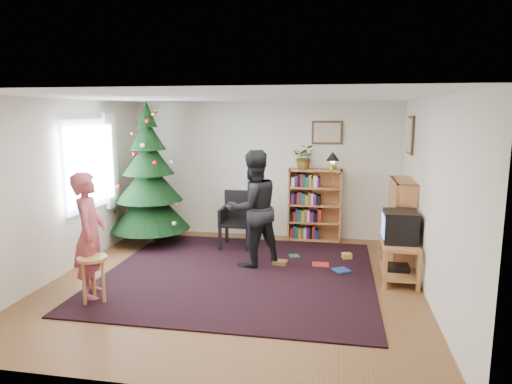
% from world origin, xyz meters
% --- Properties ---
extents(floor, '(5.00, 5.00, 0.00)m').
position_xyz_m(floor, '(0.00, 0.00, 0.00)').
color(floor, brown).
rests_on(floor, ground).
extents(ceiling, '(5.00, 5.00, 0.00)m').
position_xyz_m(ceiling, '(0.00, 0.00, 2.50)').
color(ceiling, white).
rests_on(ceiling, wall_back).
extents(wall_back, '(5.00, 0.02, 2.50)m').
position_xyz_m(wall_back, '(0.00, 2.50, 1.25)').
color(wall_back, silver).
rests_on(wall_back, floor).
extents(wall_front, '(5.00, 0.02, 2.50)m').
position_xyz_m(wall_front, '(0.00, -2.50, 1.25)').
color(wall_front, silver).
rests_on(wall_front, floor).
extents(wall_left, '(0.02, 5.00, 2.50)m').
position_xyz_m(wall_left, '(-2.50, 0.00, 1.25)').
color(wall_left, silver).
rests_on(wall_left, floor).
extents(wall_right, '(0.02, 5.00, 2.50)m').
position_xyz_m(wall_right, '(2.50, 0.00, 1.25)').
color(wall_right, silver).
rests_on(wall_right, floor).
extents(rug, '(3.80, 3.60, 0.02)m').
position_xyz_m(rug, '(0.00, 0.30, 0.01)').
color(rug, black).
rests_on(rug, floor).
extents(window_pane, '(0.04, 1.20, 1.40)m').
position_xyz_m(window_pane, '(-2.47, 0.60, 1.50)').
color(window_pane, silver).
rests_on(window_pane, wall_left).
extents(curtain, '(0.06, 0.35, 1.60)m').
position_xyz_m(curtain, '(-2.43, 1.30, 1.50)').
color(curtain, white).
rests_on(curtain, wall_left).
extents(picture_back, '(0.55, 0.03, 0.42)m').
position_xyz_m(picture_back, '(1.15, 2.48, 1.95)').
color(picture_back, '#4C3319').
rests_on(picture_back, wall_back).
extents(picture_right, '(0.03, 0.50, 0.60)m').
position_xyz_m(picture_right, '(2.48, 1.75, 1.95)').
color(picture_right, '#4C3319').
rests_on(picture_right, wall_right).
extents(christmas_tree, '(1.38, 1.38, 2.50)m').
position_xyz_m(christmas_tree, '(-1.89, 1.60, 1.04)').
color(christmas_tree, '#3F2816').
rests_on(christmas_tree, rug).
extents(bookshelf_back, '(0.95, 0.30, 1.30)m').
position_xyz_m(bookshelf_back, '(0.96, 2.34, 0.66)').
color(bookshelf_back, '#C37545').
rests_on(bookshelf_back, floor).
extents(bookshelf_right, '(0.30, 0.95, 1.30)m').
position_xyz_m(bookshelf_right, '(2.34, 1.28, 0.66)').
color(bookshelf_right, '#C37545').
rests_on(bookshelf_right, floor).
extents(tv_stand, '(0.48, 0.87, 0.55)m').
position_xyz_m(tv_stand, '(2.22, 0.50, 0.32)').
color(tv_stand, '#C37545').
rests_on(tv_stand, floor).
extents(crt_tv, '(0.45, 0.49, 0.43)m').
position_xyz_m(crt_tv, '(2.22, 0.50, 0.76)').
color(crt_tv, black).
rests_on(crt_tv, tv_stand).
extents(armchair, '(0.53, 0.53, 0.97)m').
position_xyz_m(armchair, '(-0.32, 1.68, 0.52)').
color(armchair, black).
rests_on(armchair, rug).
extents(stool, '(0.35, 0.35, 0.59)m').
position_xyz_m(stool, '(-1.53, -0.99, 0.46)').
color(stool, '#C37545').
rests_on(stool, floor).
extents(person_standing, '(0.55, 0.67, 1.59)m').
position_xyz_m(person_standing, '(-1.67, -0.79, 0.79)').
color(person_standing, '#AC454E').
rests_on(person_standing, rug).
extents(person_by_chair, '(1.09, 1.06, 1.77)m').
position_xyz_m(person_by_chair, '(0.12, 0.73, 0.88)').
color(person_by_chair, black).
rests_on(person_by_chair, rug).
extents(potted_plant, '(0.44, 0.39, 0.44)m').
position_xyz_m(potted_plant, '(0.76, 2.34, 1.52)').
color(potted_plant, gray).
rests_on(potted_plant, bookshelf_back).
extents(table_lamp, '(0.24, 0.24, 0.32)m').
position_xyz_m(table_lamp, '(1.26, 2.34, 1.52)').
color(table_lamp, '#A57F33').
rests_on(table_lamp, bookshelf_back).
extents(floor_clutter, '(1.21, 0.83, 0.08)m').
position_xyz_m(floor_clutter, '(1.08, 0.96, 0.04)').
color(floor_clutter, '#A51E19').
rests_on(floor_clutter, rug).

